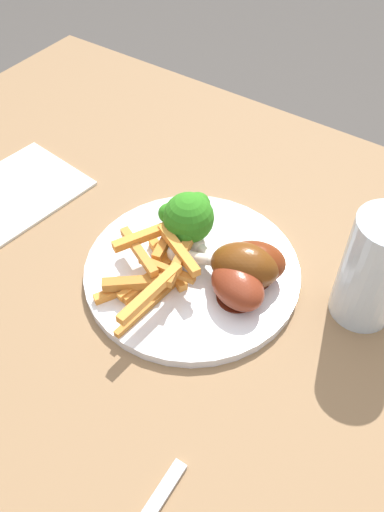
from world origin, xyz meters
The scene contains 10 objects.
ground_plane centered at (0.00, 0.00, 0.00)m, with size 6.00×6.00×0.00m, color #4C4742.
dining_table centered at (0.00, 0.00, 0.61)m, with size 1.13×0.82×0.71m.
dinner_plate centered at (-0.02, 0.04, 0.71)m, with size 0.25×0.25×0.01m, color white.
broccoli_floret_front centered at (-0.04, 0.07, 0.76)m, with size 0.07×0.07×0.07m.
carrot_fries_pile centered at (-0.04, 0.01, 0.74)m, with size 0.11×0.17×0.04m.
chicken_drumstick_near centered at (0.04, 0.06, 0.75)m, with size 0.13×0.08×0.05m.
chicken_drumstick_far centered at (0.04, 0.07, 0.74)m, with size 0.12×0.08×0.05m.
chicken_drumstick_extra centered at (0.04, 0.04, 0.74)m, with size 0.12×0.07×0.04m.
water_glass centered at (0.16, 0.11, 0.78)m, with size 0.07×0.07×0.13m, color silver.
napkin centered at (-0.30, 0.02, 0.71)m, with size 0.17×0.14×0.00m, color white.
Camera 1 is at (0.20, -0.28, 1.18)m, focal length 36.69 mm.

